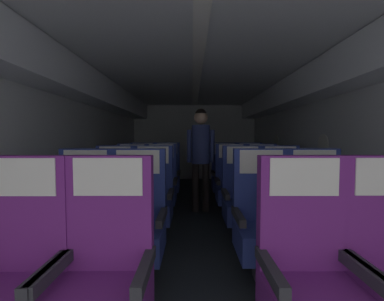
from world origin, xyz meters
The scene contains 22 objects.
ground centered at (0.00, 3.75, -0.01)m, with size 3.58×7.90×0.02m, color #23282D.
fuselage_shell centered at (0.00, 4.00, 1.52)m, with size 3.46×7.55×2.08m.
seat_a_left_window centered at (-0.96, 1.63, 0.45)m, with size 0.49×0.48×1.06m.
seat_a_left_aisle centered at (-0.51, 1.64, 0.45)m, with size 0.49×0.48×1.06m.
seat_a_right_window centered at (0.53, 1.63, 0.45)m, with size 0.49×0.48×1.06m.
seat_b_left_window centered at (-0.97, 2.46, 0.45)m, with size 0.49×0.48×1.06m.
seat_b_left_aisle centered at (-0.52, 2.46, 0.45)m, with size 0.49×0.48×1.06m.
seat_b_right_aisle centered at (0.98, 2.48, 0.45)m, with size 0.49×0.48×1.06m.
seat_b_right_window centered at (0.52, 2.47, 0.45)m, with size 0.49×0.48×1.06m.
seat_c_left_window centered at (-0.97, 3.30, 0.45)m, with size 0.49×0.48×1.06m.
seat_c_left_aisle centered at (-0.52, 3.30, 0.45)m, with size 0.49×0.48×1.06m.
seat_c_right_aisle centered at (0.98, 3.32, 0.45)m, with size 0.49×0.48×1.06m.
seat_c_right_window centered at (0.52, 3.30, 0.45)m, with size 0.49×0.48×1.06m.
seat_d_left_window centered at (-0.96, 4.14, 0.45)m, with size 0.49×0.48×1.06m.
seat_d_left_aisle centered at (-0.53, 4.12, 0.45)m, with size 0.49×0.48×1.06m.
seat_d_right_aisle centered at (0.98, 4.14, 0.45)m, with size 0.49×0.48×1.06m.
seat_d_right_window centered at (0.52, 4.14, 0.45)m, with size 0.49×0.48×1.06m.
seat_e_left_window centered at (-0.97, 4.97, 0.45)m, with size 0.49×0.48×1.06m.
seat_e_left_aisle centered at (-0.52, 4.96, 0.45)m, with size 0.49×0.48×1.06m.
seat_e_right_aisle centered at (0.98, 4.95, 0.45)m, with size 0.49×0.48×1.06m.
seat_e_right_window centered at (0.52, 4.97, 0.45)m, with size 0.49×0.48×1.06m.
flight_attendant centered at (0.07, 4.36, 0.98)m, with size 0.43×0.28×1.59m.
Camera 1 is at (-0.07, 0.37, 1.16)m, focal length 24.19 mm.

